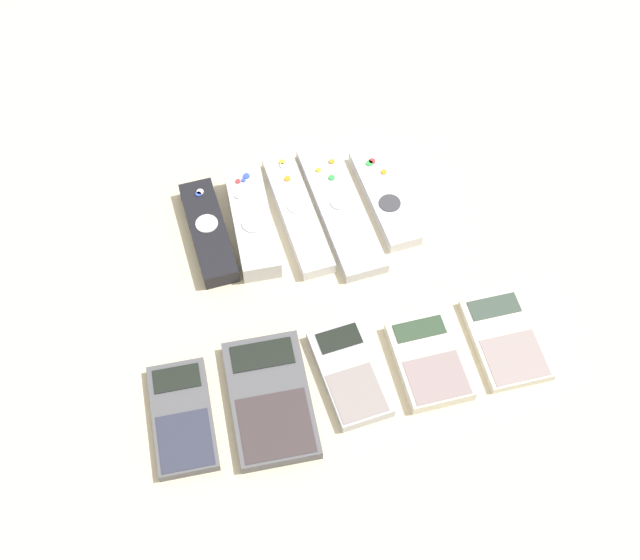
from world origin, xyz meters
TOP-DOWN VIEW (x-y plane):
  - ground_plane at (0.00, 0.00)m, footprint 3.00×3.00m
  - remote_0 at (-0.12, 0.14)m, footprint 0.05×0.15m
  - remote_1 at (-0.06, 0.13)m, footprint 0.06×0.16m
  - remote_2 at (-0.00, 0.14)m, footprint 0.05×0.19m
  - remote_3 at (0.06, 0.13)m, footprint 0.06×0.21m
  - remote_4 at (0.11, 0.13)m, footprint 0.05×0.16m
  - calculator_0 at (-0.19, -0.10)m, footprint 0.07×0.14m
  - calculator_1 at (-0.09, -0.11)m, footprint 0.10×0.16m
  - calculator_2 at (0.00, -0.10)m, footprint 0.07×0.13m
  - calculator_3 at (0.09, -0.11)m, footprint 0.08×0.11m
  - calculator_4 at (0.19, -0.10)m, footprint 0.08×0.12m

SIDE VIEW (x-z plane):
  - ground_plane at x=0.00m, z-range 0.00..0.00m
  - calculator_4 at x=0.19m, z-range 0.00..0.01m
  - calculator_0 at x=-0.19m, z-range 0.00..0.01m
  - calculator_2 at x=0.00m, z-range 0.00..0.02m
  - calculator_1 at x=-0.09m, z-range 0.00..0.02m
  - remote_3 at x=0.06m, z-range 0.00..0.02m
  - calculator_3 at x=0.09m, z-range 0.00..0.02m
  - remote_4 at x=0.11m, z-range 0.00..0.02m
  - remote_2 at x=0.00m, z-range 0.00..0.02m
  - remote_0 at x=-0.12m, z-range 0.00..0.02m
  - remote_1 at x=-0.06m, z-range 0.00..0.03m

